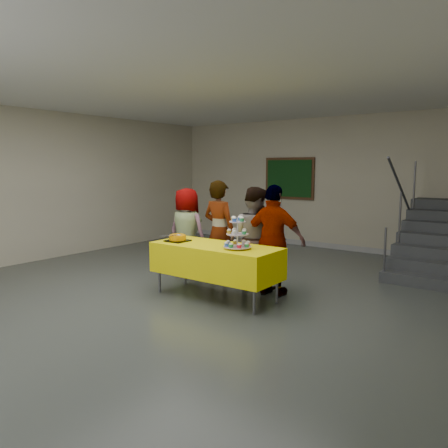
# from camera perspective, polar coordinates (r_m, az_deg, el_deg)

# --- Properties ---
(room_shell) EXTENTS (10.00, 10.04, 3.02)m
(room_shell) POSITION_cam_1_polar(r_m,az_deg,el_deg) (6.12, -6.31, 9.85)
(room_shell) COLOR #4C514C
(room_shell) RESTS_ON ground
(bake_table) EXTENTS (1.88, 0.78, 0.77)m
(bake_table) POSITION_cam_1_polar(r_m,az_deg,el_deg) (6.24, -1.10, -4.69)
(bake_table) COLOR #595960
(bake_table) RESTS_ON ground
(cupcake_stand) EXTENTS (0.38, 0.38, 0.44)m
(cupcake_stand) POSITION_cam_1_polar(r_m,az_deg,el_deg) (5.89, 1.76, -1.63)
(cupcake_stand) COLOR silver
(cupcake_stand) RESTS_ON bake_table
(bear_cake) EXTENTS (0.32, 0.36, 0.12)m
(bear_cake) POSITION_cam_1_polar(r_m,az_deg,el_deg) (6.54, -6.08, -1.74)
(bear_cake) COLOR black
(bear_cake) RESTS_ON bake_table
(schoolchild_a) EXTENTS (0.77, 0.53, 1.51)m
(schoolchild_a) POSITION_cam_1_polar(r_m,az_deg,el_deg) (7.55, -4.87, -1.05)
(schoolchild_a) COLOR slate
(schoolchild_a) RESTS_ON ground
(schoolchild_b) EXTENTS (0.62, 0.43, 1.66)m
(schoolchild_b) POSITION_cam_1_polar(r_m,az_deg,el_deg) (7.09, -0.62, -0.98)
(schoolchild_b) COLOR slate
(schoolchild_b) RESTS_ON ground
(schoolchild_c) EXTENTS (0.77, 0.61, 1.58)m
(schoolchild_c) POSITION_cam_1_polar(r_m,az_deg,el_deg) (6.69, 3.91, -1.87)
(schoolchild_c) COLOR slate
(schoolchild_c) RESTS_ON ground
(schoolchild_d) EXTENTS (0.98, 0.48, 1.62)m
(schoolchild_d) POSITION_cam_1_polar(r_m,az_deg,el_deg) (6.36, 6.55, -2.18)
(schoolchild_d) COLOR slate
(schoolchild_d) RESTS_ON ground
(staircase) EXTENTS (1.30, 2.40, 2.04)m
(staircase) POSITION_cam_1_polar(r_m,az_deg,el_deg) (8.83, 26.63, -2.36)
(staircase) COLOR #424447
(staircase) RESTS_ON ground
(noticeboard) EXTENTS (1.30, 0.05, 1.00)m
(noticeboard) POSITION_cam_1_polar(r_m,az_deg,el_deg) (10.70, 8.52, 5.91)
(noticeboard) COLOR #472B16
(noticeboard) RESTS_ON ground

